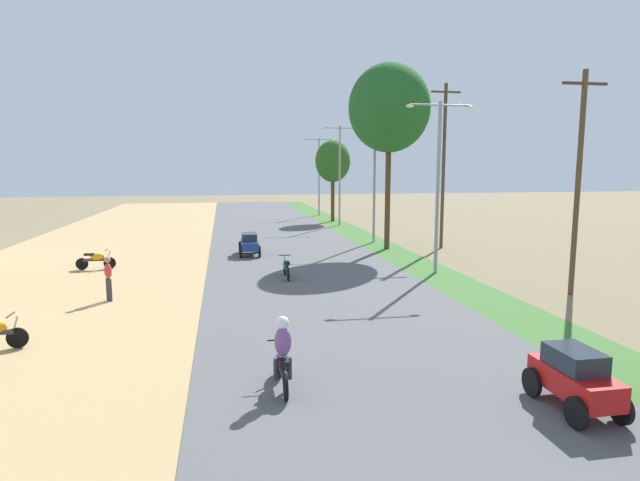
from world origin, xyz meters
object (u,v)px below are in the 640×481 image
median_tree_second (389,108)px  car_sedan_blue (249,243)px  motorbike_foreground_rider (282,355)px  car_hatchback_red (574,377)px  median_tree_third (333,162)px  streetlamp_far (340,169)px  motorbike_ahead_second (286,267)px  utility_pole_near (444,164)px  streetlamp_mid (375,170)px  streetlamp_near (438,176)px  parked_motorbike_third (96,259)px  pedestrian_on_shoulder (108,276)px  utility_pole_far (578,180)px  streetlamp_farthest (319,171)px

median_tree_second → car_sedan_blue: (-8.13, -0.84, -7.44)m
car_sedan_blue → motorbike_foreground_rider: (-0.17, -17.69, 0.11)m
car_sedan_blue → median_tree_second: bearing=5.9°
car_hatchback_red → median_tree_third: bearing=85.6°
streetlamp_far → motorbike_ahead_second: (-6.85, -19.98, -4.13)m
utility_pole_near → streetlamp_mid: bearing=141.0°
streetlamp_near → streetlamp_far: (0.00, 20.03, 0.23)m
motorbike_foreground_rider → streetlamp_near: bearing=53.8°
median_tree_third → streetlamp_near: size_ratio=0.94×
utility_pole_near → car_hatchback_red: utility_pole_near is taller
median_tree_third → motorbike_foreground_rider: 35.86m
streetlamp_near → streetlamp_mid: 9.98m
median_tree_third → streetlamp_mid: bearing=-90.4°
streetlamp_mid → car_sedan_blue: (-8.13, -3.62, -3.93)m
median_tree_third → streetlamp_near: bearing=-90.2°
parked_motorbike_third → pedestrian_on_shoulder: 6.58m
car_hatchback_red → motorbike_foreground_rider: bearing=160.5°
median_tree_third → streetlamp_near: 23.26m
parked_motorbike_third → median_tree_third: bearing=51.5°
median_tree_second → car_hatchback_red: median_tree_second is taller
utility_pole_near → utility_pole_far: 11.84m
median_tree_second → median_tree_third: bearing=89.6°
median_tree_second → streetlamp_mid: median_tree_second is taller
pedestrian_on_shoulder → car_sedan_blue: 10.52m
streetlamp_mid → motorbike_foreground_rider: 23.19m
streetlamp_near → car_hatchback_red: 14.08m
pedestrian_on_shoulder → motorbike_foreground_rider: motorbike_foreground_rider is taller
streetlamp_near → utility_pole_far: 5.83m
parked_motorbike_third → car_sedan_blue: size_ratio=0.80×
streetlamp_mid → utility_pole_near: 4.41m
median_tree_third → utility_pole_near: bearing=-78.3°
median_tree_second → parked_motorbike_third: bearing=-167.2°
streetlamp_farthest → car_hatchback_red: (-2.72, -42.72, -3.74)m
streetlamp_near → car_sedan_blue: 10.98m
streetlamp_mid → utility_pole_near: bearing=-39.0°
streetlamp_farthest → car_sedan_blue: bearing=-109.4°
motorbike_foreground_rider → utility_pole_far: bearing=29.5°
parked_motorbike_third → motorbike_ahead_second: bearing=-23.0°
utility_pole_far → car_sedan_blue: (-11.71, 10.96, -3.63)m
pedestrian_on_shoulder → streetlamp_near: (13.60, 2.62, 3.51)m
median_tree_third → utility_pole_near: 16.37m
pedestrian_on_shoulder → motorbike_ahead_second: pedestrian_on_shoulder is taller
median_tree_second → streetlamp_farthest: (0.00, 22.22, -3.69)m
streetlamp_far → streetlamp_farthest: streetlamp_far is taller
parked_motorbike_third → median_tree_second: bearing=12.8°
streetlamp_far → utility_pole_far: 24.89m
streetlamp_mid → motorbike_ahead_second: bearing=-124.6°
streetlamp_near → motorbike_ahead_second: 7.89m
utility_pole_near → car_sedan_blue: utility_pole_near is taller
utility_pole_near → median_tree_third: bearing=101.7°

